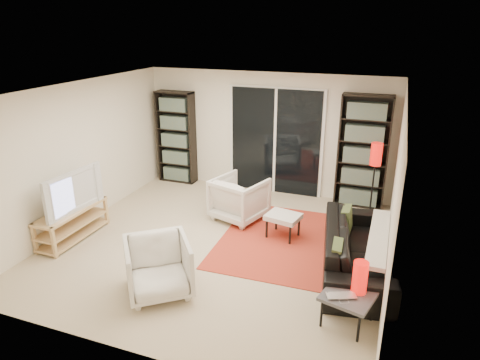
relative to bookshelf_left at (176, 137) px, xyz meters
name	(u,v)px	position (x,y,z in m)	size (l,w,h in m)	color
floor	(219,243)	(1.95, -2.33, -0.98)	(5.00, 5.00, 0.00)	#C0AD8F
wall_back	(266,133)	(1.95, 0.17, 0.22)	(5.00, 0.02, 2.40)	white
wall_front	(116,252)	(1.95, -4.83, 0.22)	(5.00, 0.02, 2.40)	white
wall_left	(80,155)	(-0.55, -2.33, 0.22)	(0.02, 5.00, 2.40)	white
wall_right	(395,194)	(4.45, -2.33, 0.22)	(0.02, 5.00, 2.40)	white
ceiling	(216,90)	(1.95, -2.33, 1.42)	(5.00, 5.00, 0.02)	white
sliding_door	(275,142)	(2.15, 0.13, 0.07)	(1.92, 0.08, 2.16)	white
bookshelf_left	(176,137)	(0.00, 0.00, 0.00)	(0.80, 0.30, 1.95)	black
bookshelf_right	(363,152)	(3.85, 0.00, 0.07)	(0.90, 0.30, 2.10)	black
tv_stand	(73,223)	(-0.32, -2.96, -0.71)	(0.42, 1.31, 0.50)	tan
tv	(69,190)	(-0.30, -2.96, -0.15)	(1.14, 0.15, 0.66)	black
rug	(280,240)	(2.82, -1.88, -0.97)	(1.82, 2.46, 0.01)	#BC3623
sofa	(357,249)	(4.05, -2.34, -0.65)	(2.24, 0.88, 0.66)	black
armchair_back	(239,198)	(1.94, -1.35, -0.59)	(0.81, 0.84, 0.76)	silver
armchair_front	(158,267)	(1.74, -3.78, -0.61)	(0.79, 0.81, 0.74)	silver
ottoman	(283,218)	(2.84, -1.77, -0.63)	(0.59, 0.51, 0.40)	silver
side_table	(349,297)	(4.08, -3.57, -0.61)	(0.67, 0.67, 0.40)	#4E4E54
laptop	(342,299)	(4.03, -3.70, -0.56)	(0.33, 0.21, 0.03)	silver
table_lamp	(360,277)	(4.18, -3.48, -0.38)	(0.17, 0.17, 0.38)	red
floor_lamp	(375,162)	(4.11, -0.63, 0.10)	(0.21, 0.21, 1.41)	black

